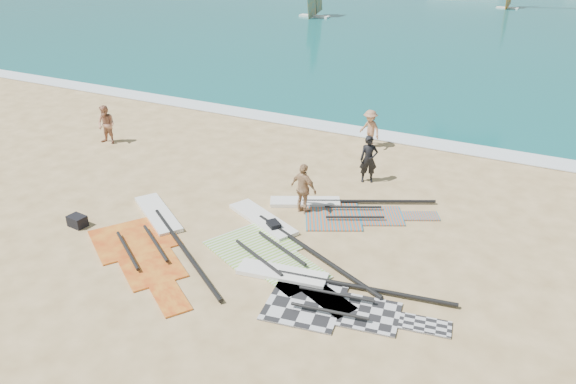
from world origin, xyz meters
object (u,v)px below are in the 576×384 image
at_px(rig_grey, 319,292).
at_px(beachgoer_left, 106,125).
at_px(rig_red, 154,237).
at_px(beachgoer_back, 304,189).
at_px(rig_orange, 339,209).
at_px(gear_bag_far, 274,226).
at_px(beachgoer_mid, 370,129).
at_px(rig_green, 274,243).
at_px(gear_bag_near, 77,221).
at_px(person_wetsuit, 369,159).

xyz_separation_m(rig_grey, beachgoer_left, (-11.68, 5.53, 0.74)).
xyz_separation_m(rig_red, beachgoer_back, (3.18, 3.36, 0.76)).
distance_m(rig_orange, rig_red, 5.72).
xyz_separation_m(gear_bag_far, beachgoer_mid, (0.38, 7.51, 0.64)).
distance_m(rig_grey, beachgoer_left, 12.95).
relative_size(rig_green, gear_bag_near, 11.07).
bearing_deg(person_wetsuit, gear_bag_far, -131.88).
xyz_separation_m(rig_orange, person_wetsuit, (0.11, 2.43, 0.79)).
bearing_deg(rig_grey, rig_orange, 97.01).
distance_m(rig_grey, beachgoer_mid, 10.03).
relative_size(rig_grey, gear_bag_far, 12.76).
xyz_separation_m(rig_red, gear_bag_far, (2.86, 1.97, 0.08)).
xyz_separation_m(rig_red, beachgoer_left, (-6.39, 5.22, 0.74)).
bearing_deg(gear_bag_far, beachgoer_back, 76.91).
bearing_deg(beachgoer_back, rig_grey, 134.74).
height_order(rig_grey, beachgoer_mid, beachgoer_mid).
bearing_deg(rig_orange, rig_green, -134.38).
bearing_deg(gear_bag_far, rig_orange, 57.26).
distance_m(person_wetsuit, beachgoer_left, 10.69).
bearing_deg(beachgoer_left, beachgoer_mid, 21.12).
height_order(gear_bag_far, person_wetsuit, person_wetsuit).
height_order(rig_grey, person_wetsuit, person_wetsuit).
distance_m(rig_grey, rig_orange, 4.42).
xyz_separation_m(rig_grey, person_wetsuit, (-1.05, 6.69, 0.79)).
bearing_deg(beachgoer_mid, beachgoer_left, -129.98).
xyz_separation_m(person_wetsuit, beachgoer_mid, (-1.00, 3.10, -0.07)).
bearing_deg(beachgoer_mid, rig_grey, -51.99).
bearing_deg(beachgoer_left, rig_red, -42.00).
distance_m(rig_grey, gear_bag_far, 3.34).
xyz_separation_m(gear_bag_near, beachgoer_back, (5.69, 3.76, 0.65)).
bearing_deg(person_wetsuit, rig_orange, -117.07).
relative_size(gear_bag_near, beachgoer_back, 0.32).
xyz_separation_m(rig_green, rig_orange, (0.91, 2.69, -0.00)).
bearing_deg(person_wetsuit, rig_grey, -105.53).
xyz_separation_m(rig_grey, rig_orange, (-1.16, 4.26, -0.00)).
relative_size(rig_green, beachgoer_left, 3.70).
xyz_separation_m(rig_green, beachgoer_mid, (0.02, 8.22, 0.72)).
height_order(gear_bag_far, beachgoer_left, beachgoer_left).
height_order(rig_grey, gear_bag_near, gear_bag_near).
bearing_deg(person_wetsuit, beachgoer_back, -133.81).
xyz_separation_m(rig_grey, rig_red, (-5.30, 0.31, 0.00)).
xyz_separation_m(rig_grey, gear_bag_far, (-2.44, 2.28, 0.08)).
bearing_deg(beachgoer_mid, gear_bag_far, -66.76).
distance_m(rig_green, rig_red, 3.46).
bearing_deg(rig_red, gear_bag_near, -135.97).
relative_size(rig_grey, person_wetsuit, 3.35).
xyz_separation_m(beachgoer_left, beachgoer_back, (9.57, -1.86, 0.03)).
relative_size(beachgoer_left, beachgoer_mid, 1.02).
xyz_separation_m(gear_bag_far, person_wetsuit, (1.38, 4.41, 0.70)).
height_order(rig_green, beachgoer_back, beachgoer_back).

